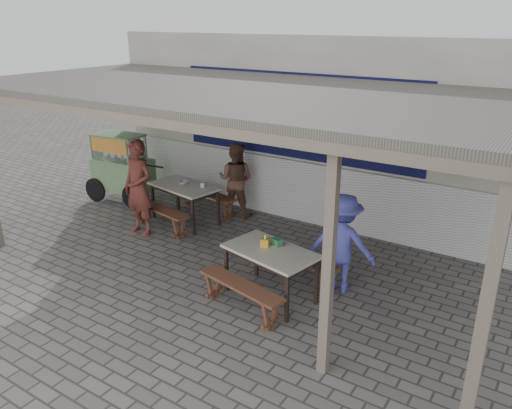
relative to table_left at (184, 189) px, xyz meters
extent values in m
plane|color=#625F59|center=(1.89, -1.67, -0.67)|extent=(60.00, 60.00, 0.00)
cube|color=beige|center=(1.89, 1.93, 1.08)|extent=(9.00, 1.20, 3.50)
cube|color=white|center=(1.89, 1.30, -0.07)|extent=(9.00, 0.10, 1.20)
cube|color=#12104E|center=(1.69, 1.32, 1.38)|extent=(5.00, 0.03, 1.60)
cube|color=#605952|center=(1.89, -0.67, 2.08)|extent=(9.00, 4.20, 0.12)
cube|color=#796C5B|center=(1.89, -2.72, 1.98)|extent=(9.00, 0.12, 0.12)
cube|color=#796C5B|center=(5.79, -2.67, 0.68)|extent=(0.12, 0.12, 2.70)
cube|color=#796C5B|center=(4.24, -2.57, 0.68)|extent=(0.11, 0.11, 2.70)
cube|color=beige|center=(0.00, 0.00, 0.06)|extent=(1.46, 0.97, 0.04)
cube|color=black|center=(0.00, 0.00, 0.00)|extent=(1.35, 0.85, 0.06)
cube|color=black|center=(-0.66, -0.20, -0.32)|extent=(0.05, 0.05, 0.71)
cube|color=black|center=(0.55, -0.42, -0.32)|extent=(0.05, 0.05, 0.71)
cube|color=black|center=(-0.55, 0.42, -0.32)|extent=(0.05, 0.05, 0.71)
cube|color=black|center=(0.66, 0.20, -0.32)|extent=(0.05, 0.05, 0.71)
cube|color=brown|center=(-0.11, -0.59, -0.24)|extent=(1.48, 0.53, 0.04)
cube|color=brown|center=(-0.67, -0.49, -0.47)|extent=(0.10, 0.28, 0.41)
cube|color=brown|center=(0.46, -0.70, -0.47)|extent=(0.10, 0.28, 0.41)
cube|color=brown|center=(0.11, 0.59, -0.24)|extent=(1.48, 0.53, 0.04)
cube|color=brown|center=(-0.46, 0.70, -0.47)|extent=(0.10, 0.28, 0.41)
cube|color=brown|center=(0.67, 0.49, -0.47)|extent=(0.10, 0.28, 0.41)
cube|color=beige|center=(2.90, -1.53, 0.06)|extent=(1.41, 0.99, 0.04)
cube|color=black|center=(2.90, -1.53, 0.00)|extent=(1.30, 0.87, 0.06)
cube|color=black|center=(2.26, -1.72, -0.32)|extent=(0.05, 0.05, 0.71)
cube|color=black|center=(3.41, -1.95, -0.32)|extent=(0.05, 0.05, 0.71)
cube|color=black|center=(2.39, -1.10, -0.32)|extent=(0.05, 0.05, 0.71)
cube|color=black|center=(3.54, -1.34, -0.32)|extent=(0.05, 0.05, 0.71)
cube|color=brown|center=(2.78, -2.10, -0.24)|extent=(1.42, 0.55, 0.04)
cube|color=brown|center=(2.25, -1.99, -0.47)|extent=(0.10, 0.28, 0.41)
cube|color=brown|center=(3.32, -2.21, -0.47)|extent=(0.10, 0.28, 0.41)
cube|color=brown|center=(3.02, -0.95, -0.24)|extent=(1.42, 0.55, 0.04)
cube|color=brown|center=(2.48, -0.85, -0.47)|extent=(0.10, 0.28, 0.41)
cube|color=brown|center=(3.55, -1.06, -0.47)|extent=(0.10, 0.28, 0.41)
cube|color=#7C9D69|center=(-1.91, 0.21, -0.06)|extent=(1.33, 0.78, 0.66)
cube|color=#7C9D69|center=(-1.91, 0.21, -0.41)|extent=(1.28, 0.74, 0.05)
cylinder|color=black|center=(-2.39, -0.20, -0.41)|extent=(0.53, 0.10, 0.53)
cylinder|color=black|center=(-1.36, -0.09, -0.41)|extent=(0.53, 0.10, 0.53)
cube|color=silver|center=(-1.96, 0.21, 0.53)|extent=(1.09, 0.66, 0.52)
cube|color=#7C9D69|center=(-1.96, 0.21, 0.79)|extent=(1.13, 0.71, 0.04)
cube|color=orange|center=(-1.93, -0.09, 0.62)|extent=(0.94, 0.11, 0.30)
cylinder|color=black|center=(-1.16, 0.29, 0.22)|extent=(0.66, 0.10, 0.04)
imported|color=brown|center=(-0.32, -0.87, 0.21)|extent=(0.67, 0.47, 1.77)
imported|color=brown|center=(0.63, 0.84, 0.08)|extent=(0.84, 0.72, 1.50)
imported|color=#474AAA|center=(3.65, -0.78, 0.07)|extent=(1.04, 0.70, 1.49)
cube|color=gold|center=(2.77, -1.46, 0.13)|extent=(0.14, 0.14, 0.11)
cube|color=#317042|center=(2.90, -1.35, 0.13)|extent=(0.18, 0.16, 0.10)
cylinder|color=beige|center=(0.38, 0.10, 0.13)|extent=(0.08, 0.08, 0.10)
imported|color=white|center=(-0.08, 0.08, 0.10)|extent=(0.18, 0.18, 0.04)
camera|label=1|loc=(6.15, -6.90, 3.11)|focal=35.00mm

